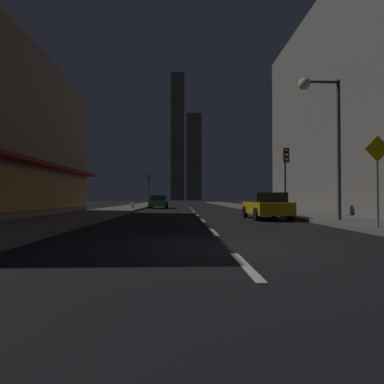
% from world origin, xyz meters
% --- Properties ---
extents(ground_plane, '(78.00, 136.00, 0.10)m').
position_xyz_m(ground_plane, '(0.00, 32.00, -0.05)').
color(ground_plane, black).
extents(sidewalk_right, '(4.00, 76.00, 0.15)m').
position_xyz_m(sidewalk_right, '(7.00, 32.00, 0.07)').
color(sidewalk_right, '#605E59').
rests_on(sidewalk_right, ground).
extents(sidewalk_left, '(4.00, 76.00, 0.15)m').
position_xyz_m(sidewalk_left, '(-7.00, 32.00, 0.07)').
color(sidewalk_left, '#605E59').
rests_on(sidewalk_left, ground).
extents(lane_marking_center, '(0.16, 33.40, 0.01)m').
position_xyz_m(lane_marking_center, '(0.00, 13.60, 0.01)').
color(lane_marking_center, silver).
rests_on(lane_marking_center, ground).
extents(building_apartment_right, '(11.00, 20.00, 15.92)m').
position_xyz_m(building_apartment_right, '(14.50, 16.00, 7.96)').
color(building_apartment_right, slate).
rests_on(building_apartment_right, ground).
extents(skyscraper_distant_tall, '(6.63, 7.76, 62.40)m').
position_xyz_m(skyscraper_distant_tall, '(-2.80, 143.96, 31.20)').
color(skyscraper_distant_tall, brown).
rests_on(skyscraper_distant_tall, ground).
extents(skyscraper_distant_mid, '(7.19, 6.03, 42.15)m').
position_xyz_m(skyscraper_distant_mid, '(5.20, 141.76, 21.08)').
color(skyscraper_distant_mid, brown).
rests_on(skyscraper_distant_mid, ground).
extents(car_parked_near, '(1.98, 4.24, 1.45)m').
position_xyz_m(car_parked_near, '(3.60, 9.43, 0.74)').
color(car_parked_near, gold).
rests_on(car_parked_near, ground).
extents(car_parked_far, '(1.98, 4.24, 1.45)m').
position_xyz_m(car_parked_far, '(-3.60, 26.78, 0.74)').
color(car_parked_far, '#1E722D').
rests_on(car_parked_far, ground).
extents(fire_hydrant_far_left, '(0.42, 0.30, 0.65)m').
position_xyz_m(fire_hydrant_far_left, '(-5.90, 23.12, 0.45)').
color(fire_hydrant_far_left, '#B2B2B2').
rests_on(fire_hydrant_far_left, sidewalk_left).
extents(traffic_light_near_right, '(0.32, 0.48, 4.20)m').
position_xyz_m(traffic_light_near_right, '(5.50, 11.70, 3.19)').
color(traffic_light_near_right, '#2D2D2D').
rests_on(traffic_light_near_right, sidewalk_right).
extents(traffic_light_far_left, '(0.32, 0.48, 4.20)m').
position_xyz_m(traffic_light_far_left, '(-5.50, 34.36, 3.19)').
color(traffic_light_far_left, '#2D2D2D').
rests_on(traffic_light_far_left, sidewalk_left).
extents(street_lamp_right, '(1.96, 0.56, 6.58)m').
position_xyz_m(street_lamp_right, '(5.38, 6.57, 5.07)').
color(street_lamp_right, '#38383D').
rests_on(street_lamp_right, sidewalk_right).
extents(pedestrian_crossing_sign, '(0.91, 0.08, 3.15)m').
position_xyz_m(pedestrian_crossing_sign, '(5.60, 2.92, 2.02)').
color(pedestrian_crossing_sign, slate).
rests_on(pedestrian_crossing_sign, sidewalk_right).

